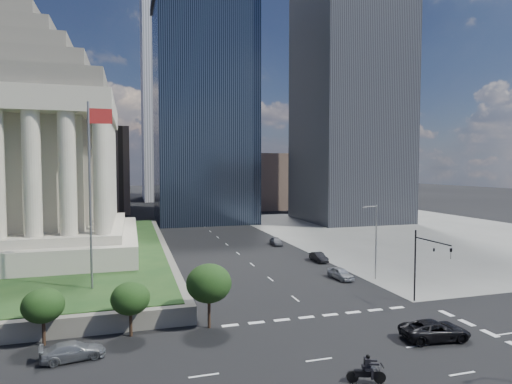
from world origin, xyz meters
name	(u,v)px	position (x,y,z in m)	size (l,w,h in m)	color
ground	(194,219)	(0.00, 100.00, 0.00)	(500.00, 500.00, 0.00)	black
sidewalk_ne	(415,232)	(46.00, 60.00, 0.01)	(68.00, 90.00, 0.03)	slate
war_memorial	(18,125)	(-34.00, 48.00, 21.40)	(34.00, 34.00, 39.00)	#B0A794
flagpole	(91,185)	(-21.83, 24.00, 13.11)	(2.52, 0.24, 20.00)	slate
midrise_glass	(203,114)	(2.00, 95.00, 30.00)	(26.00, 26.00, 60.00)	black
skyscraper_tall	(184,0)	(8.00, 185.00, 95.00)	(40.00, 40.00, 190.00)	gray
highrise_ne	(350,43)	(42.00, 85.00, 50.00)	(26.00, 28.00, 100.00)	black
building_filler_ne	(267,181)	(32.00, 130.00, 10.00)	(20.00, 30.00, 20.00)	brown
building_filler_nw	(93,171)	(-30.00, 130.00, 14.00)	(24.00, 30.00, 28.00)	brown
traffic_signal_ne	(426,258)	(12.50, 13.70, 5.25)	(0.30, 5.74, 8.00)	black
street_lamp_north	(375,237)	(13.33, 25.00, 5.66)	(2.13, 0.22, 10.00)	slate
pickup_truck	(435,330)	(7.32, 5.76, 0.83)	(5.97, 2.75, 1.66)	black
suv_grey	(73,351)	(-22.32, 10.45, 0.69)	(1.94, 4.77, 1.38)	slate
parked_sedan_near	(341,273)	(9.00, 26.33, 0.77)	(4.52, 1.82, 1.54)	#999DA2
parked_sedan_mid	(319,257)	(10.75, 37.04, 0.71)	(4.33, 1.51, 1.43)	black
parked_sedan_far	(276,241)	(9.00, 52.71, 0.76)	(1.80, 4.47, 1.52)	slate
motorcycle_trail	(366,369)	(-2.39, 0.79, 1.02)	(2.73, 0.75, 2.04)	black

